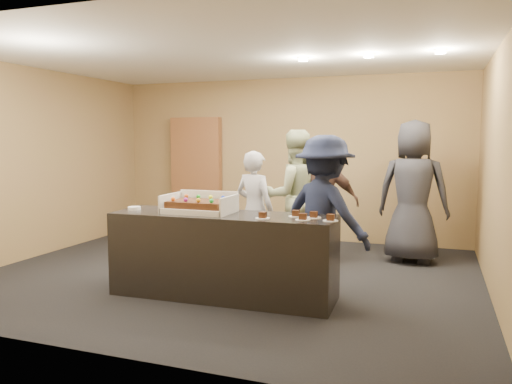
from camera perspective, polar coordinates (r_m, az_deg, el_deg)
room at (r=6.14m, az=-3.16°, el=2.88°), size 6.04×6.00×2.70m
serving_counter at (r=5.40m, az=-3.76°, el=-7.23°), size 2.42×0.77×0.90m
storage_cabinet at (r=9.04m, az=-6.83°, el=1.88°), size 0.94×0.15×2.07m
cake_box at (r=5.45m, az=-6.36°, el=-1.81°), size 0.73×0.50×0.21m
sheet_cake at (r=5.42m, az=-6.50°, el=-1.32°), size 0.62×0.43×0.12m
plate_stack at (r=5.77m, az=-13.73°, el=-1.81°), size 0.14×0.14×0.04m
slice_a at (r=4.98m, az=0.77°, el=-2.80°), size 0.15×0.15×0.07m
slice_b at (r=5.12m, az=4.58°, el=-2.58°), size 0.15×0.15×0.07m
slice_c at (r=4.91m, az=5.38°, el=-2.95°), size 0.15×0.15×0.07m
slice_d at (r=5.05m, az=6.61°, el=-2.71°), size 0.15×0.15×0.07m
slice_e at (r=4.89m, az=8.52°, el=-3.04°), size 0.15×0.15×0.07m
person_server_grey at (r=6.55m, az=-0.17°, el=-2.01°), size 0.64×0.51×1.54m
person_sage_man at (r=6.84m, az=4.37°, el=-0.51°), size 1.11×1.05×1.82m
person_navy_man at (r=5.52m, az=7.84°, el=-2.56°), size 1.29×1.08×1.74m
person_brown_extra at (r=6.79m, az=7.57°, el=-1.21°), size 1.03×0.57×1.67m
person_dark_suit at (r=7.12m, az=17.51°, el=0.03°), size 1.01×0.70×1.95m
ceiling_spotlights at (r=6.27m, az=12.75°, el=14.92°), size 1.72×0.12×0.03m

